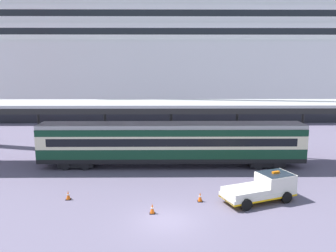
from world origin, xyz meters
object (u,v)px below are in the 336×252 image
at_px(traffic_cone_far, 68,195).
at_px(traffic_cone_mid, 152,209).
at_px(cruise_ship, 110,53).
at_px(train_carriage, 172,142).
at_px(service_truck, 264,187).
at_px(traffic_cone_near, 200,197).

bearing_deg(traffic_cone_far, traffic_cone_mid, -21.31).
relative_size(cruise_ship, traffic_cone_far, 196.99).
bearing_deg(traffic_cone_mid, train_carriage, 82.03).
bearing_deg(service_truck, traffic_cone_far, 179.09).
distance_m(cruise_ship, traffic_cone_mid, 48.55).
xyz_separation_m(cruise_ship, traffic_cone_mid, (9.53, -46.32, -10.99)).
relative_size(traffic_cone_near, traffic_cone_far, 1.03).
bearing_deg(traffic_cone_mid, traffic_cone_far, 158.69).
relative_size(service_truck, traffic_cone_far, 8.35).
distance_m(train_carriage, service_truck, 10.51).
height_order(train_carriage, traffic_cone_mid, train_carriage).
bearing_deg(service_truck, train_carriage, 127.99).
distance_m(traffic_cone_near, traffic_cone_far, 9.40).
bearing_deg(cruise_ship, traffic_cone_near, -73.88).
xyz_separation_m(service_truck, traffic_cone_far, (-13.96, 0.22, -0.66)).
xyz_separation_m(cruise_ship, traffic_cone_far, (3.43, -43.94, -11.00)).
distance_m(cruise_ship, train_carriage, 38.65).
bearing_deg(traffic_cone_far, traffic_cone_near, -2.63).
bearing_deg(train_carriage, service_truck, -52.01).
bearing_deg(service_truck, cruise_ship, 111.50).
height_order(cruise_ship, service_truck, cruise_ship).
xyz_separation_m(train_carriage, traffic_cone_near, (1.85, -8.43, -1.97)).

